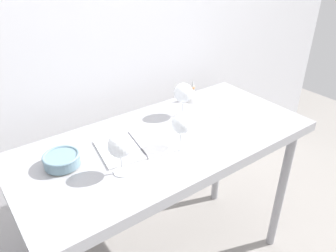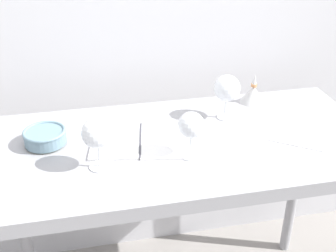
{
  "view_description": "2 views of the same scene",
  "coord_description": "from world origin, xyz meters",
  "px_view_note": "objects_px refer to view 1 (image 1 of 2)",
  "views": [
    {
      "loc": [
        -0.76,
        -1.04,
        1.7
      ],
      "look_at": [
        0.03,
        0.03,
        0.94
      ],
      "focal_mm": 34.98,
      "sensor_mm": 36.0,
      "label": 1
    },
    {
      "loc": [
        -0.31,
        -1.26,
        1.69
      ],
      "look_at": [
        -0.04,
        0.03,
        0.95
      ],
      "focal_mm": 46.04,
      "sensor_mm": 36.0,
      "label": 2
    }
  ],
  "objects_px": {
    "open_notebook": "(137,145)",
    "tasting_bowl": "(62,160)",
    "wine_glass_near_center": "(181,125)",
    "tasting_sheet_upper": "(236,112)",
    "wine_glass_far_right": "(183,93)",
    "decanter_funnel": "(192,94)",
    "wine_glass_near_left": "(120,147)"
  },
  "relations": [
    {
      "from": "wine_glass_near_center",
      "to": "tasting_sheet_upper",
      "type": "distance_m",
      "value": 0.46
    },
    {
      "from": "open_notebook",
      "to": "wine_glass_near_center",
      "type": "bearing_deg",
      "value": -28.98
    },
    {
      "from": "wine_glass_near_center",
      "to": "tasting_bowl",
      "type": "relative_size",
      "value": 1.07
    },
    {
      "from": "decanter_funnel",
      "to": "wine_glass_far_right",
      "type": "bearing_deg",
      "value": -145.36
    },
    {
      "from": "wine_glass_far_right",
      "to": "tasting_sheet_upper",
      "type": "relative_size",
      "value": 0.7
    },
    {
      "from": "tasting_sheet_upper",
      "to": "decanter_funnel",
      "type": "bearing_deg",
      "value": 144.77
    },
    {
      "from": "wine_glass_far_right",
      "to": "tasting_sheet_upper",
      "type": "xyz_separation_m",
      "value": [
        0.24,
        -0.15,
        -0.12
      ]
    },
    {
      "from": "wine_glass_far_right",
      "to": "tasting_bowl",
      "type": "xyz_separation_m",
      "value": [
        -0.67,
        -0.06,
        -0.09
      ]
    },
    {
      "from": "tasting_bowl",
      "to": "wine_glass_far_right",
      "type": "bearing_deg",
      "value": 5.07
    },
    {
      "from": "wine_glass_near_center",
      "to": "wine_glass_near_left",
      "type": "bearing_deg",
      "value": -178.35
    },
    {
      "from": "tasting_sheet_upper",
      "to": "wine_glass_far_right",
      "type": "bearing_deg",
      "value": -175.61
    },
    {
      "from": "decanter_funnel",
      "to": "tasting_sheet_upper",
      "type": "bearing_deg",
      "value": -71.0
    },
    {
      "from": "wine_glass_near_left",
      "to": "decanter_funnel",
      "type": "xyz_separation_m",
      "value": [
        0.65,
        0.35,
        -0.08
      ]
    },
    {
      "from": "wine_glass_near_center",
      "to": "wine_glass_far_right",
      "type": "bearing_deg",
      "value": 49.42
    },
    {
      "from": "wine_glass_far_right",
      "to": "wine_glass_near_center",
      "type": "bearing_deg",
      "value": -130.58
    },
    {
      "from": "tasting_bowl",
      "to": "decanter_funnel",
      "type": "relative_size",
      "value": 1.17
    },
    {
      "from": "wine_glass_near_left",
      "to": "tasting_sheet_upper",
      "type": "relative_size",
      "value": 0.7
    },
    {
      "from": "open_notebook",
      "to": "tasting_sheet_upper",
      "type": "distance_m",
      "value": 0.59
    },
    {
      "from": "tasting_sheet_upper",
      "to": "decanter_funnel",
      "type": "xyz_separation_m",
      "value": [
        -0.09,
        0.26,
        0.04
      ]
    },
    {
      "from": "wine_glass_far_right",
      "to": "wine_glass_near_left",
      "type": "bearing_deg",
      "value": -154.33
    },
    {
      "from": "wine_glass_near_center",
      "to": "decanter_funnel",
      "type": "height_order",
      "value": "wine_glass_near_center"
    },
    {
      "from": "wine_glass_far_right",
      "to": "tasting_bowl",
      "type": "bearing_deg",
      "value": -174.93
    },
    {
      "from": "wine_glass_far_right",
      "to": "decanter_funnel",
      "type": "xyz_separation_m",
      "value": [
        0.16,
        0.11,
        -0.08
      ]
    },
    {
      "from": "open_notebook",
      "to": "tasting_bowl",
      "type": "xyz_separation_m",
      "value": [
        -0.32,
        0.05,
        0.03
      ]
    },
    {
      "from": "wine_glass_far_right",
      "to": "open_notebook",
      "type": "bearing_deg",
      "value": -162.26
    },
    {
      "from": "wine_glass_near_left",
      "to": "open_notebook",
      "type": "xyz_separation_m",
      "value": [
        0.15,
        0.13,
        -0.12
      ]
    },
    {
      "from": "wine_glass_near_center",
      "to": "tasting_sheet_upper",
      "type": "bearing_deg",
      "value": 10.57
    },
    {
      "from": "tasting_sheet_upper",
      "to": "wine_glass_near_center",
      "type": "bearing_deg",
      "value": -133.66
    },
    {
      "from": "wine_glass_near_left",
      "to": "decanter_funnel",
      "type": "height_order",
      "value": "wine_glass_near_left"
    },
    {
      "from": "wine_glass_near_left",
      "to": "tasting_sheet_upper",
      "type": "distance_m",
      "value": 0.76
    },
    {
      "from": "tasting_bowl",
      "to": "wine_glass_near_center",
      "type": "bearing_deg",
      "value": -19.84
    },
    {
      "from": "open_notebook",
      "to": "tasting_sheet_upper",
      "type": "bearing_deg",
      "value": 5.84
    }
  ]
}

